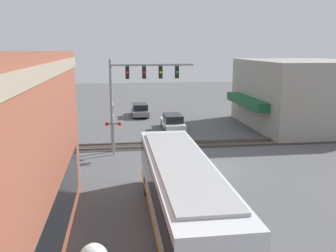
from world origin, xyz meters
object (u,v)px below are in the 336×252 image
Objects in this scene: crossing_signal at (113,124)px; pedestrian_near_bus at (208,187)px; city_bus at (182,192)px; parked_car_white at (173,122)px; parked_car_grey at (140,110)px.

crossing_signal is 2.20× the size of pedestrian_near_bus.
city_bus reaches higher than parked_car_white.
crossing_signal is 0.83× the size of parked_car_grey.
crossing_signal is 15.66m from parked_car_grey.
city_bus reaches higher than parked_car_grey.
parked_car_white is at bearing -2.88° from pedestrian_near_bus.
pedestrian_near_bus is at bearing 177.12° from parked_car_white.
city_bus is 7.11× the size of pedestrian_near_bus.
city_bus is 2.57× the size of parked_car_white.
parked_car_grey is at bearing -10.66° from crossing_signal.
pedestrian_near_bus is (-9.47, -4.62, -1.41)m from crossing_signal.
city_bus is at bearing -166.35° from crossing_signal.
city_bus is at bearing 180.00° from parked_car_grey.
parked_car_white is 17.26m from pedestrian_near_bus.
crossing_signal is 9.64m from parked_car_white.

